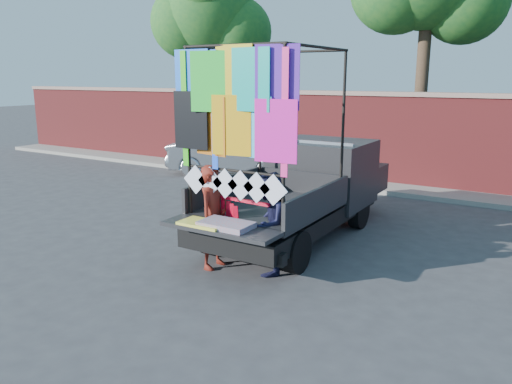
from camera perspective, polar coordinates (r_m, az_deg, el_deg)
The scene contains 9 objects.
ground at distance 8.75m, azimuth -2.49°, elevation -7.09°, with size 90.00×90.00×0.00m, color #38383A.
brick_wall at distance 14.64m, azimuth 13.04°, elevation 6.11°, with size 30.00×0.45×2.61m.
curb at distance 14.19m, azimuth 11.87°, elevation 0.77°, with size 30.00×1.20×0.12m, color gray.
tree_left at distance 18.70m, azimuth -5.37°, elevation 19.46°, with size 4.20×3.30×7.05m.
pickup_truck at distance 9.93m, azimuth 6.19°, elevation 0.58°, with size 2.19×5.51×3.47m.
sedan at distance 15.68m, azimuth -2.62°, elevation 4.43°, with size 1.40×4.02×1.33m, color #B8BAC0.
woman at distance 7.95m, azimuth -4.84°, elevation -2.86°, with size 0.61×0.40×1.67m, color maroon.
man at distance 7.67m, azimuth 1.54°, elevation -3.68°, with size 0.78×0.61×1.61m, color #161738.
streamer_bundle at distance 7.82m, azimuth -2.48°, elevation -2.36°, with size 1.06×0.14×0.72m.
Camera 1 is at (4.61, -6.79, 3.01)m, focal length 35.00 mm.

